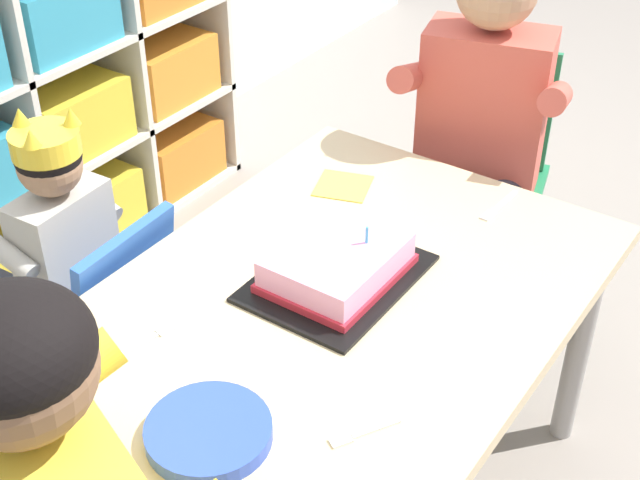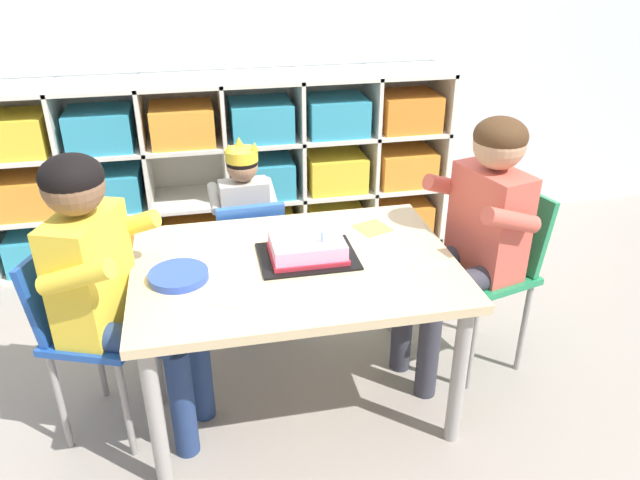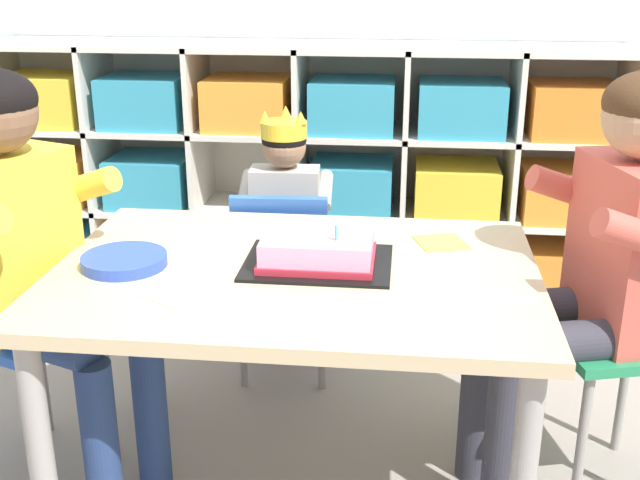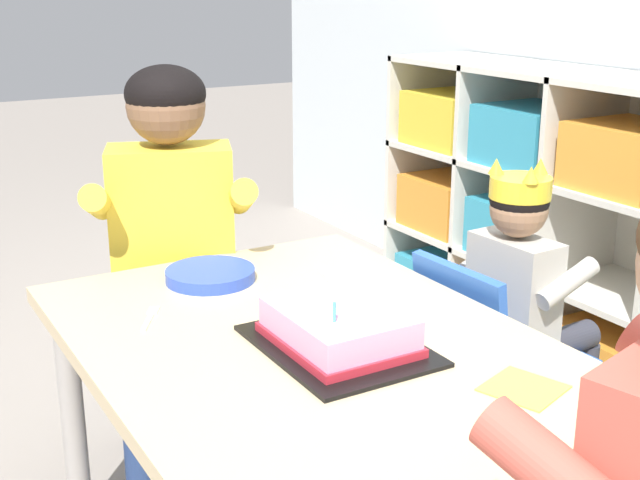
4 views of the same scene
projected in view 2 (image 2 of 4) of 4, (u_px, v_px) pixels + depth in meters
ground at (298, 394)px, 2.43m from camera, size 16.00×16.00×0.00m
storage_cubby_shelf at (227, 175)px, 3.31m from camera, size 2.42×0.37×0.97m
activity_table at (295, 279)px, 2.18m from camera, size 1.13×0.80×0.60m
classroom_chair_blue at (249, 247)px, 2.70m from camera, size 0.32×0.36×0.64m
child_with_crown at (243, 207)px, 2.73m from camera, size 0.30×0.31×0.85m
classroom_chair_adult_side at (86, 322)px, 2.09m from camera, size 0.41×0.42×0.72m
adult_helper_seated at (108, 273)px, 1.98m from camera, size 0.49×0.47×1.05m
classroom_chair_guest_side at (494, 262)px, 2.44m from camera, size 0.42×0.41×0.75m
guest_at_table_side at (476, 223)px, 2.30m from camera, size 0.47×0.45×1.05m
birthday_cake_on_tray at (307, 249)px, 2.17m from camera, size 0.34×0.26×0.11m
paper_plate_stack at (178, 276)px, 2.04m from camera, size 0.20×0.20×0.03m
paper_napkin_square at (373, 228)px, 2.39m from camera, size 0.15×0.15×0.00m
fork_near_child_seat at (225, 305)px, 1.91m from camera, size 0.11×0.08×0.00m
fork_near_cake_tray at (210, 243)px, 2.28m from camera, size 0.13×0.04×0.00m
fork_at_table_front_edge at (430, 265)px, 2.13m from camera, size 0.14×0.02×0.00m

